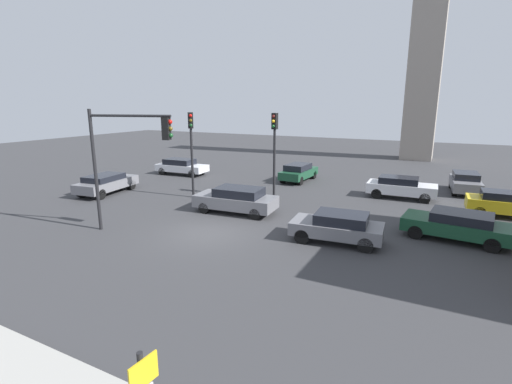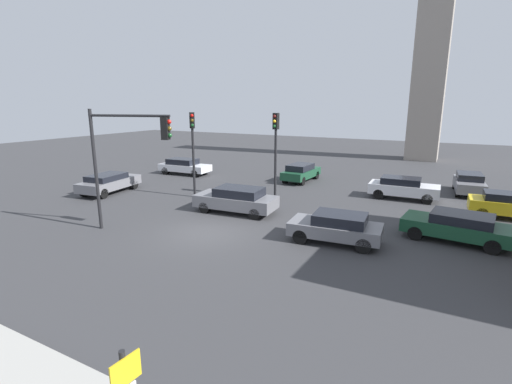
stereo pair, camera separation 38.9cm
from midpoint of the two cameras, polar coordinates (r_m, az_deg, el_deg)
ground_plane at (r=18.36m, az=-7.78°, el=-6.16°), size 102.72×102.72×0.00m
traffic_light_0 at (r=23.80m, az=2.35°, el=7.88°), size 0.34×0.47×5.50m
traffic_light_1 at (r=18.43m, az=-19.59°, el=6.58°), size 4.04×1.25×5.85m
traffic_light_2 at (r=24.59m, az=-10.28°, el=7.90°), size 0.45×0.48×5.52m
car_0 at (r=33.23m, az=-11.65°, el=3.86°), size 4.56×2.09×1.37m
car_1 at (r=19.24m, az=27.72°, el=-4.45°), size 4.60×2.34×1.33m
car_2 at (r=26.16m, az=20.79°, el=0.73°), size 4.32×1.91×1.41m
car_3 at (r=30.02m, az=6.12°, el=3.07°), size 1.90×4.20×1.39m
car_4 at (r=24.52m, az=33.57°, el=-1.50°), size 4.13×1.83×1.40m
car_5 at (r=21.28m, az=-3.53°, el=-1.13°), size 4.75×2.27×1.46m
car_6 at (r=27.81m, az=-22.22°, el=1.28°), size 2.41×4.67×1.34m
car_7 at (r=29.63m, az=28.93°, el=1.31°), size 2.03×4.06×1.41m
car_8 at (r=17.16m, az=11.71°, el=-5.18°), size 4.16×2.15×1.36m
skyline_tower at (r=45.34m, az=24.36°, el=19.49°), size 3.24×3.24×23.51m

